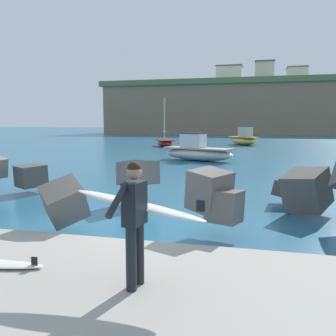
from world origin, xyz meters
name	(u,v)px	position (x,y,z in m)	size (l,w,h in m)	color
ground_plane	(140,225)	(0.00, 0.00, 0.00)	(400.00, 400.00, 0.00)	#235B7A
walkway_path	(52,292)	(0.00, -4.00, 0.12)	(48.00, 4.40, 0.24)	#9E998E
breakwater_jetty	(300,180)	(3.89, 1.50, 1.08)	(29.64, 5.69, 2.84)	#605B56
surfer_with_board	(136,213)	(1.17, -3.67, 1.28)	(2.12, 1.28, 1.78)	black
boat_near_left	(165,142)	(-7.20, 30.24, 0.43)	(3.07, 4.33, 5.23)	maroon
boat_near_centre	(244,139)	(1.07, 35.08, 0.70)	(4.21, 4.77, 2.22)	#EAC64C
boat_mid_left	(197,152)	(-1.25, 16.10, 0.62)	(5.48, 3.45, 1.91)	beige
headland_bluff	(284,109)	(8.93, 91.83, 6.10)	(84.79, 42.05, 12.15)	#847056
station_building_west	(297,78)	(12.48, 101.42, 15.09)	(5.55, 6.62, 5.85)	beige
station_building_central	(229,76)	(-5.26, 89.70, 14.76)	(6.82, 4.65, 5.19)	silver
station_building_east	(264,73)	(3.53, 83.83, 14.53)	(4.47, 8.22, 4.73)	beige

